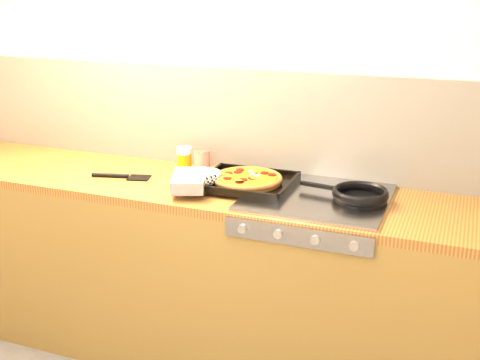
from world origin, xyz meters
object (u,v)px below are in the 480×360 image
at_px(frying_pan, 359,195).
at_px(juice_glass, 184,159).
at_px(tomato_can, 202,162).
at_px(pizza_on_tray, 232,180).

height_order(frying_pan, juice_glass, juice_glass).
bearing_deg(frying_pan, tomato_can, 169.90).
relative_size(tomato_can, juice_glass, 0.94).
bearing_deg(pizza_on_tray, tomato_can, 143.17).
distance_m(frying_pan, tomato_can, 0.81).
relative_size(pizza_on_tray, tomato_can, 4.62).
bearing_deg(juice_glass, tomato_can, 8.30).
xyz_separation_m(pizza_on_tray, frying_pan, (0.57, 0.03, -0.01)).
height_order(frying_pan, tomato_can, tomato_can).
relative_size(frying_pan, tomato_can, 3.53).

